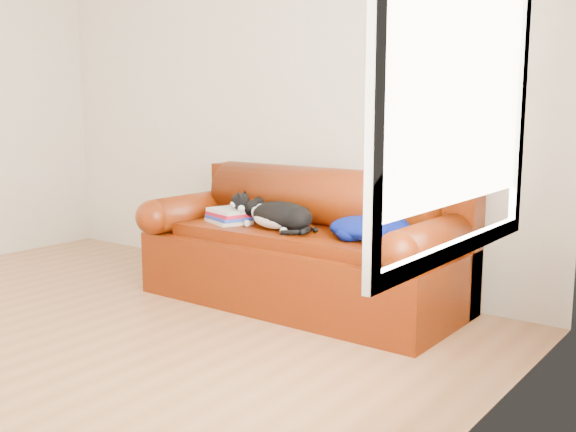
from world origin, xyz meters
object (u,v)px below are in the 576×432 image
cat (280,216)px  blanket (368,227)px  sofa_base (301,268)px  book_stack (229,216)px

cat → blanket: bearing=17.3°
sofa_base → blanket: blanket is taller
cat → blanket: 0.60m
sofa_base → cat: (-0.09, -0.11, 0.35)m
sofa_base → cat: 0.38m
book_stack → cat: 0.43m
book_stack → cat: cat is taller
book_stack → sofa_base: bearing=12.7°
sofa_base → book_stack: size_ratio=5.76×
sofa_base → book_stack: (-0.52, -0.12, 0.31)m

